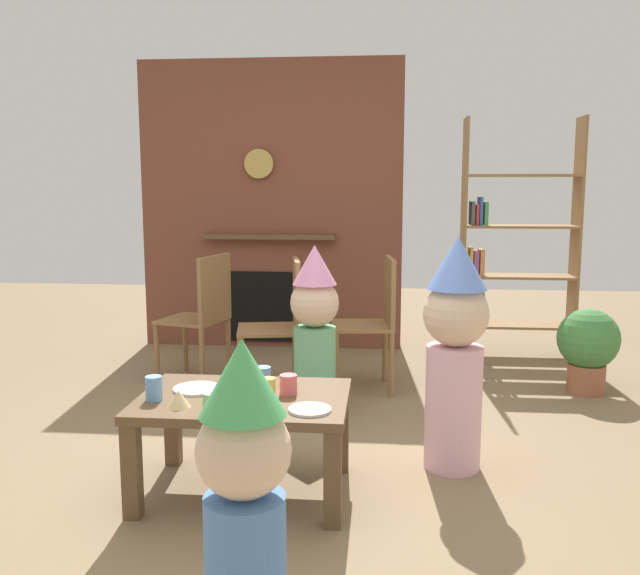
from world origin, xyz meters
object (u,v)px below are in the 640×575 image
bookshelf (509,250)px  child_in_pink (455,348)px  birthday_cake_slice (179,399)px  dining_chair_left (204,311)px  coffee_table (244,413)px  paper_plate_rear (310,410)px  paper_cup_far_right (263,376)px  paper_cup_center (268,388)px  potted_plant_tall (588,345)px  paper_cup_near_left (288,385)px  child_with_cone_hat (244,499)px  dining_chair_middle (282,319)px  paper_plate_front (197,389)px  paper_cup_near_right (211,404)px  paper_cup_far_left (154,388)px  dining_chair_right (376,315)px  child_by_the_chairs (315,328)px

bookshelf → child_in_pink: (-0.65, -2.31, -0.26)m
birthday_cake_slice → child_in_pink: 1.32m
dining_chair_left → child_in_pink: bearing=156.5°
coffee_table → paper_plate_rear: 0.37m
paper_cup_far_right → paper_cup_center: bearing=-73.6°
paper_cup_far_right → potted_plant_tall: 2.44m
paper_cup_near_left → coffee_table: bearing=-167.7°
child_with_cone_hat → dining_chair_left: 2.92m
potted_plant_tall → paper_cup_center: bearing=-137.3°
dining_chair_middle → potted_plant_tall: dining_chair_middle is taller
coffee_table → dining_chair_middle: (-0.04, 1.46, 0.14)m
paper_plate_front → dining_chair_middle: 1.41m
paper_cup_near_left → bookshelf: bearing=61.8°
paper_plate_rear → birthday_cake_slice: birthday_cake_slice is taller
paper_cup_near_right → paper_cup_far_left: paper_cup_far_left is taller
dining_chair_left → dining_chair_right: bearing=-166.6°
paper_cup_near_right → child_in_pink: size_ratio=0.08×
paper_plate_front → paper_plate_rear: same height
child_in_pink → dining_chair_right: size_ratio=1.26×
paper_plate_front → dining_chair_left: dining_chair_left is taller
paper_plate_rear → dining_chair_right: 1.82m
paper_cup_near_right → bookshelf: bearing=60.0°
child_with_cone_hat → dining_chair_left: size_ratio=1.07×
paper_cup_far_right → dining_chair_middle: (-0.10, 1.29, 0.02)m
paper_cup_near_left → paper_cup_far_left: bearing=-166.5°
child_in_pink → dining_chair_right: 1.32m
child_by_the_chairs → dining_chair_left: (-0.84, 0.67, -0.03)m
paper_cup_far_left → birthday_cake_slice: size_ratio=1.06×
child_with_cone_hat → child_in_pink: child_in_pink is taller
bookshelf → potted_plant_tall: bookshelf is taller
paper_cup_near_left → child_with_cone_hat: 1.15m
child_by_the_chairs → paper_cup_far_left: bearing=-16.0°
child_in_pink → coffee_table: bearing=0.0°
paper_cup_far_left → potted_plant_tall: bearing=37.2°
coffee_table → potted_plant_tall: bearing=40.5°
paper_plate_rear → potted_plant_tall: 2.49m
paper_cup_near_right → dining_chair_left: bearing=105.8°
paper_cup_near_left → paper_cup_far_left: size_ratio=0.84×
paper_cup_far_right → paper_plate_front: 0.31m
paper_cup_near_left → paper_cup_far_right: size_ratio=1.02×
paper_cup_far_left → child_by_the_chairs: (0.59, 1.12, 0.04)m
paper_plate_front → paper_cup_near_right: bearing=-65.1°
paper_cup_far_right → paper_cup_near_right: bearing=-108.0°
paper_cup_far_left → child_with_cone_hat: 1.18m
paper_cup_far_left → bookshelf: bearing=54.4°
bookshelf → paper_cup_near_right: (-1.69, -2.93, -0.37)m
bookshelf → dining_chair_left: 2.47m
dining_chair_left → paper_cup_far_right: bearing=130.5°
paper_cup_center → dining_chair_middle: 1.49m
potted_plant_tall → child_by_the_chairs: bearing=-159.3°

